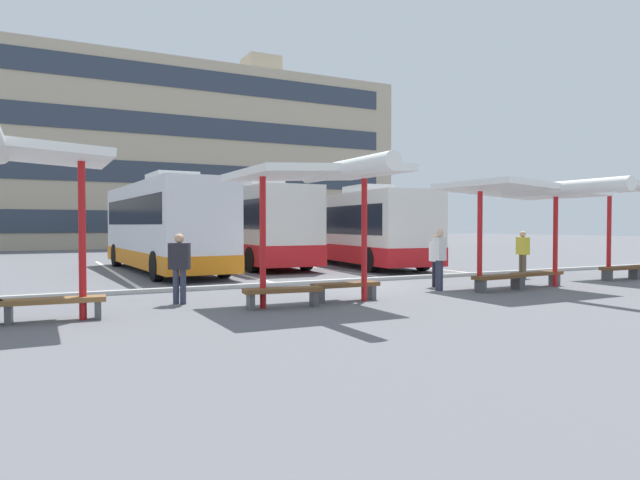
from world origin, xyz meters
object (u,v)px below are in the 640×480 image
Objects in this scene: waiting_passenger_3 at (523,251)px; coach_bus_1 at (249,227)px; bench_2 at (283,293)px; bench_6 at (621,270)px; coach_bus_2 at (355,229)px; waiting_passenger_1 at (179,264)px; bench_1 at (54,304)px; bench_5 at (537,276)px; bench_4 at (499,279)px; coach_bus_0 at (163,226)px; bench_3 at (346,287)px; waiting_shelter_1 at (321,176)px; waiting_shelter_2 at (527,192)px; waiting_passenger_0 at (439,255)px; waiting_passenger_2 at (436,258)px.

coach_bus_1 is at bearing 123.65° from waiting_passenger_3.
bench_6 is at bearing 3.14° from bench_2.
coach_bus_2 is 6.86× the size of waiting_passenger_1.
bench_1 is 1.10× the size of bench_6.
waiting_passenger_1 is (-10.35, 1.17, 0.61)m from bench_5.
bench_4 is 1.08× the size of waiting_passenger_3.
coach_bus_1 reaches higher than waiting_passenger_1.
coach_bus_0 is 6.15× the size of bench_4.
bench_3 is (6.39, -0.06, -0.00)m from bench_1.
waiting_shelter_1 is 6.63m from waiting_shelter_2.
coach_bus_2 is 6.67× the size of bench_6.
bench_3 is at bearing -98.93° from coach_bus_1.
waiting_passenger_0 is at bearing -4.54° from waiting_passenger_1.
bench_2 is 10.67m from waiting_passenger_3.
bench_5 is at bearing -88.87° from coach_bus_2.
waiting_shelter_2 is (3.80, -12.58, 1.05)m from coach_bus_1.
bench_4 is at bearing -1.16° from bench_1.
coach_bus_1 is 11.05m from waiting_passenger_2.
waiting_passenger_2 is (3.89, 1.44, 0.54)m from bench_3.
coach_bus_2 is at bearing 58.53° from bench_3.
coach_bus_0 reaches higher than bench_6.
bench_1 is at bearing -140.86° from coach_bus_2.
bench_1 is 10.39m from waiting_passenger_2.
coach_bus_0 is at bearing 125.75° from waiting_shelter_2.
bench_3 is 1.04× the size of waiting_passenger_1.
bench_2 is at bearing -40.18° from waiting_passenger_1.
coach_bus_1 is 12.39m from waiting_passenger_1.
bench_4 is at bearing -98.51° from coach_bus_2.
waiting_passenger_3 is (6.56, -9.85, -0.80)m from coach_bus_1.
waiting_passenger_1 is at bearing 139.82° from bench_2.
waiting_shelter_2 is 3.00× the size of waiting_passenger_1.
waiting_passenger_0 is (-1.39, 0.88, 0.67)m from bench_4.
coach_bus_2 is 13.23m from waiting_shelter_1.
waiting_passenger_1 is (-3.73, 1.28, 0.61)m from bench_3.
waiting_shelter_2 is (-0.69, -10.79, 1.14)m from coach_bus_2.
bench_6 is at bearing 3.22° from bench_5.
coach_bus_0 is 11.18m from bench_2.
waiting_passenger_3 is at bearing 138.41° from bench_6.
waiting_shelter_2 is (6.63, 0.14, -0.18)m from waiting_shelter_1.
waiting_passenger_1 is at bearing 173.56° from bench_5.
bench_2 is 1.05× the size of bench_3.
waiting_shelter_2 is at bearing -23.99° from waiting_passenger_0.
bench_1 is at bearing 174.92° from bench_2.
bench_1 is 1.09× the size of bench_3.
bench_2 is 1.83m from bench_3.
bench_6 is (8.89, -11.92, -1.41)m from coach_bus_1.
waiting_shelter_1 is at bearing -153.46° from bench_3.
bench_6 is (4.19, 0.24, -0.00)m from bench_5.
waiting_passenger_0 is (9.83, 0.65, 0.67)m from bench_1.
waiting_shelter_1 is 2.46× the size of bench_5.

